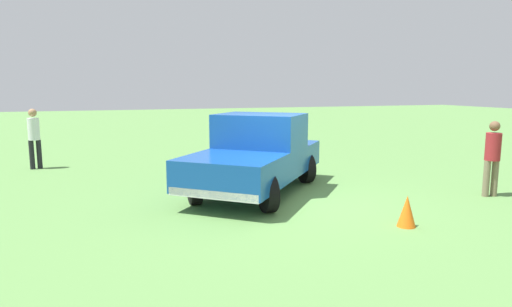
{
  "coord_description": "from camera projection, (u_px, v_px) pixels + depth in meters",
  "views": [
    {
      "loc": [
        8.41,
        -3.68,
        2.4
      ],
      "look_at": [
        -0.92,
        -0.46,
        0.9
      ],
      "focal_mm": 30.8,
      "sensor_mm": 36.0,
      "label": 1
    }
  ],
  "objects": [
    {
      "name": "person_visitor",
      "position": [
        492.0,
        154.0,
        9.6
      ],
      "size": [
        0.37,
        0.37,
        1.67
      ],
      "rotation": [
        0.0,
        0.0,
        2.97
      ],
      "color": "#7A6B51",
      "rests_on": "ground_plane"
    },
    {
      "name": "traffic_cone",
      "position": [
        407.0,
        211.0,
        7.58
      ],
      "size": [
        0.32,
        0.32,
        0.55
      ],
      "primitive_type": "cone",
      "color": "orange",
      "rests_on": "ground_plane"
    },
    {
      "name": "pickup_truck",
      "position": [
        258.0,
        152.0,
        10.09
      ],
      "size": [
        4.64,
        4.34,
        1.79
      ],
      "rotation": [
        0.0,
        0.0,
        5.58
      ],
      "color": "black",
      "rests_on": "ground_plane"
    },
    {
      "name": "ground_plane",
      "position": [
        290.0,
        200.0,
        9.41
      ],
      "size": [
        80.0,
        80.0,
        0.0
      ],
      "primitive_type": "plane",
      "color": "#5B8C47"
    },
    {
      "name": "person_bystander",
      "position": [
        34.0,
        135.0,
        12.85
      ],
      "size": [
        0.4,
        0.4,
        1.77
      ],
      "rotation": [
        0.0,
        0.0,
        0.32
      ],
      "color": "black",
      "rests_on": "ground_plane"
    }
  ]
}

